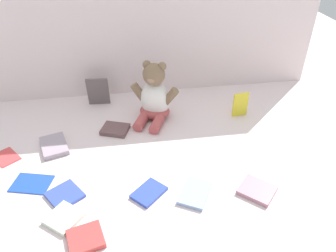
# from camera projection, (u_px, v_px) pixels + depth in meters

# --- Properties ---
(ground_plane) EXTENTS (3.20, 3.20, 0.00)m
(ground_plane) POSITION_uv_depth(u_px,v_px,m) (167.00, 132.00, 1.35)
(ground_plane) COLOR silver
(backdrop_drape) EXTENTS (1.58, 0.03, 0.73)m
(backdrop_drape) POSITION_uv_depth(u_px,v_px,m) (154.00, 17.00, 1.46)
(backdrop_drape) COLOR silver
(backdrop_drape) RESTS_ON ground_plane
(teddy_bear) EXTENTS (0.21, 0.22, 0.26)m
(teddy_bear) POSITION_uv_depth(u_px,v_px,m) (154.00, 98.00, 1.39)
(teddy_bear) COLOR white
(teddy_bear) RESTS_ON ground_plane
(book_case_0) EXTENTS (0.12, 0.11, 0.02)m
(book_case_0) POSITION_uv_depth(u_px,v_px,m) (86.00, 239.00, 0.91)
(book_case_0) COLOR #CF3F3D
(book_case_0) RESTS_ON ground_plane
(book_case_1) EXTENTS (0.15, 0.12, 0.01)m
(book_case_1) POSITION_uv_depth(u_px,v_px,m) (32.00, 183.00, 1.10)
(book_case_1) COLOR blue
(book_case_1) RESTS_ON ground_plane
(book_case_2) EXTENTS (0.13, 0.16, 0.02)m
(book_case_2) POSITION_uv_depth(u_px,v_px,m) (54.00, 146.00, 1.26)
(book_case_2) COLOR #9D8D9C
(book_case_2) RESTS_ON ground_plane
(book_case_3) EXTENTS (0.13, 0.13, 0.02)m
(book_case_3) POSITION_uv_depth(u_px,v_px,m) (64.00, 218.00, 0.97)
(book_case_3) COLOR white
(book_case_3) RESTS_ON ground_plane
(book_case_4) EXTENTS (0.13, 0.12, 0.02)m
(book_case_4) POSITION_uv_depth(u_px,v_px,m) (115.00, 129.00, 1.35)
(book_case_4) COLOR brown
(book_case_4) RESTS_ON ground_plane
(book_case_5) EXTENTS (0.13, 0.13, 0.01)m
(book_case_5) POSITION_uv_depth(u_px,v_px,m) (149.00, 193.00, 1.06)
(book_case_5) COLOR #334CBD
(book_case_5) RESTS_ON ground_plane
(book_case_6) EXTENTS (0.15, 0.15, 0.02)m
(book_case_6) POSITION_uv_depth(u_px,v_px,m) (257.00, 190.00, 1.07)
(book_case_6) COLOR #A97484
(book_case_6) RESTS_ON ground_plane
(book_case_7) EXTENTS (0.10, 0.03, 0.14)m
(book_case_7) POSITION_uv_depth(u_px,v_px,m) (98.00, 92.00, 1.50)
(book_case_7) COLOR #615555
(book_case_7) RESTS_ON ground_plane
(book_case_8) EXTENTS (0.12, 0.12, 0.01)m
(book_case_8) POSITION_uv_depth(u_px,v_px,m) (6.00, 157.00, 1.22)
(book_case_8) COLOR #D94244
(book_case_8) RESTS_ON ground_plane
(book_case_9) EXTENTS (0.07, 0.02, 0.11)m
(book_case_9) POSITION_uv_depth(u_px,v_px,m) (240.00, 105.00, 1.43)
(book_case_9) COLOR yellow
(book_case_9) RESTS_ON ground_plane
(book_case_10) EXTENTS (0.14, 0.14, 0.01)m
(book_case_10) POSITION_uv_depth(u_px,v_px,m) (65.00, 195.00, 1.05)
(book_case_10) COLOR #3950B9
(book_case_10) RESTS_ON ground_plane
(book_case_11) EXTENTS (0.14, 0.15, 0.01)m
(book_case_11) POSITION_uv_depth(u_px,v_px,m) (195.00, 193.00, 1.06)
(book_case_11) COLOR #8CA4CD
(book_case_11) RESTS_ON ground_plane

